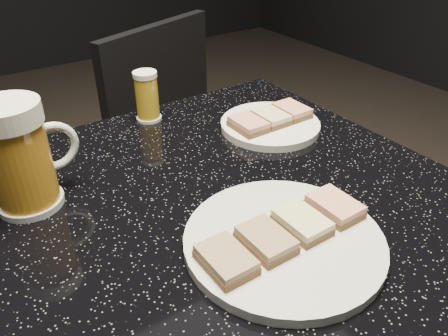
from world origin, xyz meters
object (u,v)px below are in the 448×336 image
Objects in this scene: beer_mug at (20,156)px; table at (224,306)px; plate_small at (270,125)px; plate_large at (284,241)px; chair at (195,165)px; beer_tumbler at (147,96)px.

table is at bearing -31.05° from beer_mug.
plate_small reaches higher than table.
plate_large is 0.30× the size of chair.
table is (-0.20, -0.13, -0.25)m from plate_small.
plate_large is 1.36× the size of plate_small.
table is 0.42m from beer_mug.
chair is (0.02, 0.32, -0.26)m from plate_small.
beer_tumbler is (0.03, 0.30, 0.29)m from table.
table is 0.50m from chair.
beer_tumbler is at bearing 87.02° from plate_large.
plate_large is 0.37m from beer_mug.
plate_large is 2.61× the size of beer_tumbler.
chair is (0.45, 0.31, -0.33)m from beer_mug.
beer_tumbler is 0.39m from chair.
beer_mug reaches higher than beer_tumbler.
plate_large is 0.43m from beer_tumbler.
plate_large and plate_small have the same top height.
beer_mug is at bearing -149.12° from beer_tumbler.
plate_large is 0.34× the size of table.
beer_mug is at bearing 131.32° from plate_large.
plate_large is at bearing -48.68° from beer_mug.
beer_tumbler is at bearing -141.00° from chair.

